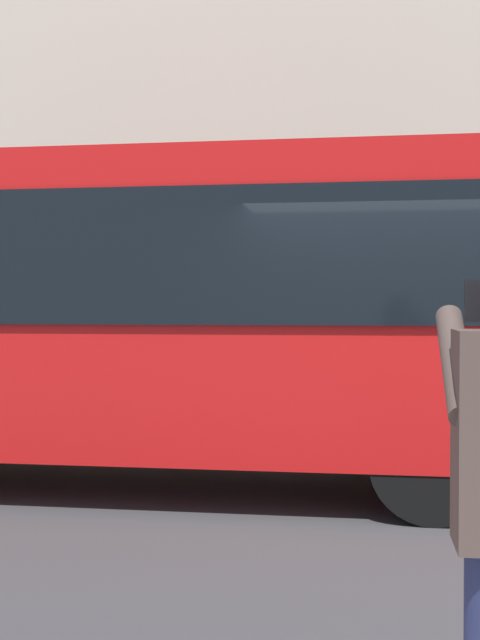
{
  "coord_description": "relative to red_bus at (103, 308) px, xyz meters",
  "views": [
    {
      "loc": [
        0.33,
        6.85,
        1.7
      ],
      "look_at": [
        1.5,
        -0.95,
        1.56
      ],
      "focal_mm": 45.6,
      "sensor_mm": 36.0,
      "label": 1
    }
  ],
  "objects": [
    {
      "name": "ground_plane",
      "position": [
        -2.8,
        0.7,
        -1.68
      ],
      "size": [
        60.0,
        60.0,
        0.0
      ],
      "primitive_type": "plane",
      "color": "#38383A"
    },
    {
      "name": "red_bus",
      "position": [
        0.0,
        0.0,
        0.0
      ],
      "size": [
        9.05,
        2.54,
        3.08
      ],
      "color": "red",
      "rests_on": "ground_plane"
    },
    {
      "name": "building_facade_far",
      "position": [
        -2.81,
        -6.1,
        4.3
      ],
      "size": [
        28.0,
        1.55,
        12.0
      ],
      "color": "beige",
      "rests_on": "ground_plane"
    }
  ]
}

